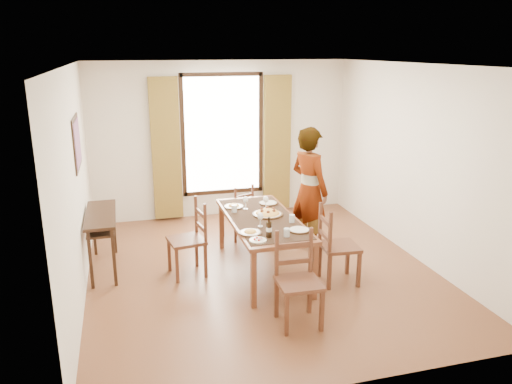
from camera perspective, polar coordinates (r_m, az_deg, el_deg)
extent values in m
plane|color=#542C1A|center=(6.83, 0.56, -8.92)|extent=(5.00, 5.00, 0.00)
cube|color=beige|center=(8.76, -3.91, 5.96)|extent=(4.50, 0.10, 2.70)
cube|color=beige|center=(4.14, 10.13, -6.02)|extent=(4.50, 0.10, 2.70)
cube|color=beige|center=(6.17, -19.94, 0.67)|extent=(0.10, 5.00, 2.70)
cube|color=beige|center=(7.30, 17.85, 3.16)|extent=(0.10, 5.00, 2.70)
cube|color=white|center=(6.19, 0.63, 14.53)|extent=(4.50, 5.00, 0.04)
cube|color=white|center=(8.71, -3.88, 6.57)|extent=(1.30, 0.04, 2.00)
cube|color=olive|center=(8.55, -10.25, 4.81)|extent=(0.48, 0.10, 2.40)
cube|color=olive|center=(8.93, 2.42, 5.53)|extent=(0.48, 0.10, 2.40)
cube|color=black|center=(6.67, -19.81, 5.32)|extent=(0.02, 0.86, 0.66)
cube|color=#B83022|center=(6.67, -19.73, 5.32)|extent=(0.01, 0.76, 0.56)
cube|color=black|center=(6.89, -17.33, -2.48)|extent=(0.38, 1.20, 0.04)
cube|color=black|center=(6.93, -17.25, -3.42)|extent=(0.34, 1.10, 0.03)
cube|color=black|center=(6.52, -18.39, -7.40)|extent=(0.04, 0.04, 0.76)
cube|color=black|center=(7.55, -18.04, -4.14)|extent=(0.04, 0.04, 0.76)
cube|color=black|center=(6.51, -15.92, -7.24)|extent=(0.04, 0.04, 0.76)
cube|color=black|center=(7.53, -15.91, -3.99)|extent=(0.04, 0.04, 0.76)
cube|color=brown|center=(6.55, 0.77, -3.19)|extent=(0.86, 1.98, 0.05)
cube|color=black|center=(6.54, 0.77, -2.96)|extent=(0.80, 1.82, 0.01)
cube|color=brown|center=(5.78, -0.27, -9.98)|extent=(0.06, 0.06, 0.70)
cube|color=brown|center=(7.44, -3.99, -3.88)|extent=(0.06, 0.06, 0.70)
cube|color=brown|center=(5.99, 6.71, -9.09)|extent=(0.06, 0.06, 0.70)
cube|color=brown|center=(7.61, 1.52, -3.38)|extent=(0.06, 0.06, 0.70)
cube|color=#5D2E1F|center=(6.60, -7.96, -5.51)|extent=(0.51, 0.51, 0.04)
cube|color=#5D2E1F|center=(6.81, -9.89, -7.05)|extent=(0.04, 0.04, 0.48)
cube|color=#5D2E1F|center=(6.91, -6.81, -6.59)|extent=(0.04, 0.04, 0.48)
cube|color=#5D2E1F|center=(6.47, -9.01, -8.29)|extent=(0.04, 0.04, 0.48)
cube|color=#5D2E1F|center=(6.57, -5.78, -7.77)|extent=(0.04, 0.04, 0.48)
cube|color=#5D2E1F|center=(6.73, -6.87, -2.62)|extent=(0.04, 0.04, 0.53)
cube|color=#5D2E1F|center=(6.39, -5.82, -3.63)|extent=(0.04, 0.04, 0.53)
cube|color=#5D2E1F|center=(6.60, -6.33, -3.98)|extent=(0.09, 0.38, 0.05)
cube|color=#5D2E1F|center=(6.53, -6.38, -2.41)|extent=(0.09, 0.38, 0.05)
cube|color=#5D2E1F|center=(7.83, -2.14, -2.31)|extent=(0.51, 0.51, 0.04)
cube|color=#5D2E1F|center=(8.12, -1.90, -3.18)|extent=(0.04, 0.04, 0.42)
cube|color=#5D2E1F|center=(7.87, -0.43, -3.80)|extent=(0.04, 0.04, 0.42)
cube|color=#5D2E1F|center=(7.93, -3.81, -3.68)|extent=(0.04, 0.04, 0.42)
cube|color=#5D2E1F|center=(7.68, -2.37, -4.34)|extent=(0.04, 0.04, 0.42)
cube|color=#5D2E1F|center=(7.73, -0.39, -0.77)|extent=(0.03, 0.03, 0.46)
cube|color=#5D2E1F|center=(7.53, -2.36, -1.23)|extent=(0.03, 0.03, 0.46)
cube|color=#5D2E1F|center=(7.66, -1.36, -1.66)|extent=(0.31, 0.16, 0.05)
cube|color=#5D2E1F|center=(7.61, -1.37, -0.47)|extent=(0.31, 0.16, 0.05)
cube|color=#5D2E1F|center=(5.42, 4.94, -10.34)|extent=(0.47, 0.47, 0.04)
cube|color=#5D2E1F|center=(5.32, 3.49, -13.82)|extent=(0.04, 0.04, 0.48)
cube|color=#5D2E1F|center=(5.64, 2.34, -11.91)|extent=(0.04, 0.04, 0.48)
cube|color=#5D2E1F|center=(5.43, 7.52, -13.26)|extent=(0.04, 0.04, 0.48)
cube|color=#5D2E1F|center=(5.75, 6.14, -11.44)|extent=(0.04, 0.04, 0.48)
cube|color=#5D2E1F|center=(5.43, 2.37, -7.10)|extent=(0.04, 0.04, 0.54)
cube|color=#5D2E1F|center=(5.54, 6.26, -6.69)|extent=(0.04, 0.04, 0.54)
cube|color=#5D2E1F|center=(5.52, 4.31, -7.92)|extent=(0.39, 0.04, 0.05)
cube|color=#5D2E1F|center=(5.45, 4.36, -6.06)|extent=(0.39, 0.04, 0.05)
cube|color=#5D2E1F|center=(6.42, 9.54, -6.17)|extent=(0.48, 0.48, 0.04)
cube|color=#5D2E1F|center=(6.42, 11.67, -8.64)|extent=(0.04, 0.04, 0.48)
cube|color=#5D2E1F|center=(6.29, 8.38, -9.01)|extent=(0.04, 0.04, 0.48)
cube|color=#5D2E1F|center=(6.74, 10.42, -7.31)|extent=(0.04, 0.04, 0.48)
cube|color=#5D2E1F|center=(6.62, 7.28, -7.63)|extent=(0.04, 0.04, 0.48)
cube|color=#5D2E1F|center=(6.08, 8.48, -4.67)|extent=(0.04, 0.04, 0.54)
cube|color=#5D2E1F|center=(6.43, 7.35, -3.48)|extent=(0.04, 0.04, 0.54)
cube|color=#5D2E1F|center=(6.29, 7.86, -4.98)|extent=(0.06, 0.39, 0.05)
cube|color=#5D2E1F|center=(6.23, 7.93, -3.32)|extent=(0.06, 0.39, 0.05)
imported|color=gray|center=(7.24, 6.11, 0.22)|extent=(0.99, 0.92, 1.84)
cylinder|color=silver|center=(6.37, 4.12, -3.04)|extent=(0.07, 0.07, 0.10)
cylinder|color=silver|center=(6.74, -2.51, -1.91)|extent=(0.07, 0.07, 0.10)
cylinder|color=silver|center=(5.90, 3.53, -4.63)|extent=(0.07, 0.07, 0.10)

